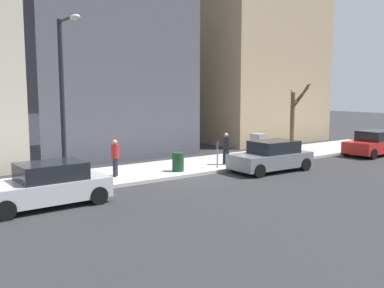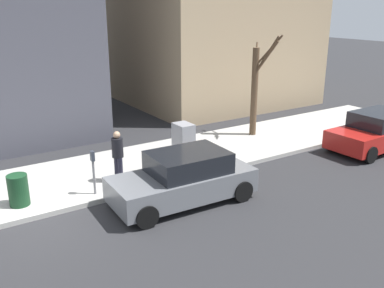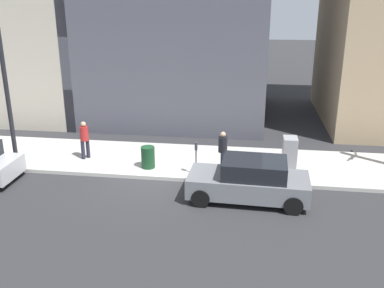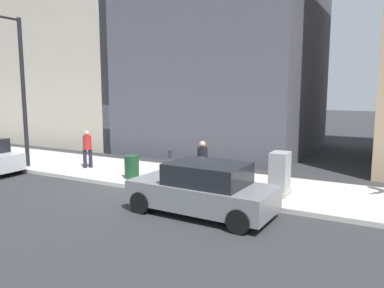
{
  "view_description": "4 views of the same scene",
  "coord_description": "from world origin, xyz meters",
  "views": [
    {
      "loc": [
        -15.7,
        11.66,
        4.0
      ],
      "look_at": [
        1.99,
        -1.3,
        1.23
      ],
      "focal_mm": 40.0,
      "sensor_mm": 36.0,
      "label": 1
    },
    {
      "loc": [
        -10.95,
        2.21,
        5.57
      ],
      "look_at": [
        -0.28,
        -4.71,
        1.39
      ],
      "focal_mm": 40.0,
      "sensor_mm": 36.0,
      "label": 2
    },
    {
      "loc": [
        -15.09,
        -3.77,
        6.84
      ],
      "look_at": [
        1.67,
        -1.39,
        1.0
      ],
      "focal_mm": 40.0,
      "sensor_mm": 36.0,
      "label": 3
    },
    {
      "loc": [
        -10.52,
        -8.57,
        3.57
      ],
      "look_at": [
        1.98,
        -1.76,
        1.51
      ],
      "focal_mm": 35.0,
      "sensor_mm": 36.0,
      "label": 4
    }
  ],
  "objects": [
    {
      "name": "ground_plane",
      "position": [
        0.0,
        0.0,
        0.0
      ],
      "size": [
        120.0,
        120.0,
        0.0
      ],
      "primitive_type": "plane",
      "color": "#2B2B2D"
    },
    {
      "name": "pedestrian_midblock",
      "position": [
        1.57,
        3.28,
        1.09
      ],
      "size": [
        0.36,
        0.36,
        1.66
      ],
      "rotation": [
        0.0,
        0.0,
        2.45
      ],
      "color": "#1E1E2D",
      "rests_on": "sidewalk"
    },
    {
      "name": "streetlamp",
      "position": [
        0.28,
        5.95,
        4.02
      ],
      "size": [
        1.97,
        0.32,
        6.5
      ],
      "color": "black",
      "rests_on": "sidewalk"
    },
    {
      "name": "sidewalk",
      "position": [
        2.0,
        0.0,
        0.07
      ],
      "size": [
        4.0,
        36.0,
        0.15
      ],
      "primitive_type": "cube",
      "color": "#B2AFA8",
      "rests_on": "ground"
    },
    {
      "name": "parked_car_silver",
      "position": [
        -1.1,
        7.15,
        0.74
      ],
      "size": [
        1.99,
        4.23,
        1.52
      ],
      "rotation": [
        0.0,
        0.0,
        0.02
      ],
      "color": "#B7B7BC",
      "rests_on": "ground"
    },
    {
      "name": "trash_bin",
      "position": [
        0.9,
        0.33,
        0.6
      ],
      "size": [
        0.56,
        0.56,
        0.9
      ],
      "primitive_type": "cylinder",
      "color": "#14381E",
      "rests_on": "sidewalk"
    },
    {
      "name": "parking_meter",
      "position": [
        0.45,
        -1.73,
        0.98
      ],
      "size": [
        0.14,
        0.1,
        1.35
      ],
      "color": "slate",
      "rests_on": "sidewalk"
    },
    {
      "name": "utility_box",
      "position": [
        1.3,
        -5.38,
        0.85
      ],
      "size": [
        0.83,
        0.61,
        1.43
      ],
      "color": "#A8A399",
      "rests_on": "sidewalk"
    },
    {
      "name": "office_tower_left",
      "position": [
        10.37,
        -12.75,
        7.78
      ],
      "size": [
        9.74,
        9.74,
        15.55
      ],
      "primitive_type": "cube",
      "color": "tan",
      "rests_on": "ground"
    },
    {
      "name": "pedestrian_near_meter",
      "position": [
        0.96,
        -2.73,
        1.09
      ],
      "size": [
        0.4,
        0.36,
        1.66
      ],
      "rotation": [
        0.0,
        0.0,
        0.07
      ],
      "color": "#1E1E2D",
      "rests_on": "sidewalk"
    },
    {
      "name": "parked_car_grey",
      "position": [
        -1.19,
        -3.84,
        0.74
      ],
      "size": [
        2.06,
        4.27,
        1.52
      ],
      "rotation": [
        0.0,
        0.0,
        -0.04
      ],
      "color": "slate",
      "rests_on": "ground"
    },
    {
      "name": "parked_car_red",
      "position": [
        -1.26,
        -12.86,
        0.74
      ],
      "size": [
        2.02,
        4.25,
        1.52
      ],
      "rotation": [
        0.0,
        0.0,
        0.03
      ],
      "color": "red",
      "rests_on": "ground"
    },
    {
      "name": "office_block_center",
      "position": [
        10.68,
        0.72,
        8.59
      ],
      "size": [
        10.36,
        10.36,
        17.19
      ],
      "primitive_type": "cube",
      "color": "#4C4C56",
      "rests_on": "ground"
    },
    {
      "name": "bare_tree",
      "position": [
        2.56,
        -9.75,
        2.21
      ],
      "size": [
        1.92,
        0.87,
        4.28
      ],
      "color": "brown",
      "rests_on": "sidewalk"
    }
  ]
}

